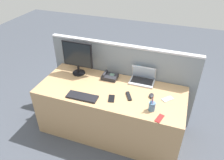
% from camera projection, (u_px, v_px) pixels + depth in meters
% --- Properties ---
extents(ground_plane, '(10.00, 10.00, 0.00)m').
position_uv_depth(ground_plane, '(111.00, 128.00, 3.24)').
color(ground_plane, '#424751').
extents(desk, '(1.96, 0.82, 0.73)m').
position_uv_depth(desk, '(111.00, 110.00, 3.04)').
color(desk, tan).
rests_on(desk, ground_plane).
extents(cubicle_divider, '(2.17, 0.07, 1.19)m').
position_uv_depth(cubicle_divider, '(121.00, 80.00, 3.26)').
color(cubicle_divider, gray).
rests_on(cubicle_divider, ground_plane).
extents(desktop_monitor, '(0.45, 0.18, 0.49)m').
position_uv_depth(desktop_monitor, '(78.00, 56.00, 3.03)').
color(desktop_monitor, black).
rests_on(desktop_monitor, desk).
extents(laptop, '(0.33, 0.23, 0.22)m').
position_uv_depth(laptop, '(143.00, 78.00, 2.97)').
color(laptop, '#B2B5BC').
rests_on(laptop, desk).
extents(desk_phone, '(0.21, 0.17, 0.09)m').
position_uv_depth(desk_phone, '(109.00, 76.00, 3.05)').
color(desk_phone, '#232328').
rests_on(desk_phone, desk).
extents(keyboard_main, '(0.40, 0.15, 0.02)m').
position_uv_depth(keyboard_main, '(82.00, 97.00, 2.69)').
color(keyboard_main, black).
rests_on(keyboard_main, desk).
extents(computer_mouse_right_hand, '(0.06, 0.10, 0.03)m').
position_uv_depth(computer_mouse_right_hand, '(151.00, 95.00, 2.70)').
color(computer_mouse_right_hand, '#232328').
rests_on(computer_mouse_right_hand, desk).
extents(pen_cup, '(0.08, 0.08, 0.19)m').
position_uv_depth(pen_cup, '(152.00, 106.00, 2.47)').
color(pen_cup, '#4C7093').
rests_on(pen_cup, desk).
extents(cell_phone_black_slab, '(0.11, 0.16, 0.01)m').
position_uv_depth(cell_phone_black_slab, '(111.00, 98.00, 2.67)').
color(cell_phone_black_slab, black).
rests_on(cell_phone_black_slab, desk).
extents(cell_phone_red_case, '(0.10, 0.15, 0.01)m').
position_uv_depth(cell_phone_red_case, '(160.00, 118.00, 2.38)').
color(cell_phone_red_case, '#B22323').
rests_on(cell_phone_red_case, desk).
extents(cell_phone_silver_slab, '(0.15, 0.16, 0.01)m').
position_uv_depth(cell_phone_silver_slab, '(168.00, 99.00, 2.66)').
color(cell_phone_silver_slab, '#B7BAC1').
rests_on(cell_phone_silver_slab, desk).
extents(tv_remote, '(0.12, 0.17, 0.02)m').
position_uv_depth(tv_remote, '(129.00, 96.00, 2.70)').
color(tv_remote, black).
rests_on(tv_remote, desk).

